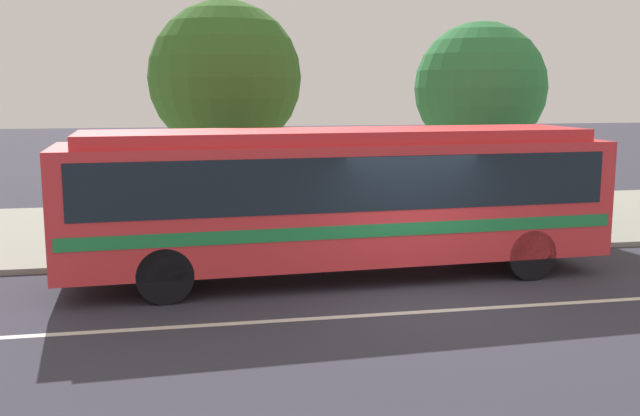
% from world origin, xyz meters
% --- Properties ---
extents(ground_plane, '(120.00, 120.00, 0.00)m').
position_xyz_m(ground_plane, '(0.00, 0.00, 0.00)').
color(ground_plane, '#353441').
extents(sidewalk_slab, '(60.00, 8.00, 0.12)m').
position_xyz_m(sidewalk_slab, '(0.00, 7.13, 0.06)').
color(sidewalk_slab, gray).
rests_on(sidewalk_slab, ground_plane).
extents(lane_stripe_center, '(56.00, 0.16, 0.01)m').
position_xyz_m(lane_stripe_center, '(0.00, -0.80, 0.00)').
color(lane_stripe_center, silver).
rests_on(lane_stripe_center, ground_plane).
extents(transit_bus, '(10.71, 2.89, 2.93)m').
position_xyz_m(transit_bus, '(-1.12, 1.78, 1.70)').
color(transit_bus, '#E7343A').
rests_on(transit_bus, ground_plane).
extents(pedestrian_waiting_near_sign, '(0.36, 0.36, 1.64)m').
position_xyz_m(pedestrian_waiting_near_sign, '(3.46, 5.16, 1.07)').
color(pedestrian_waiting_near_sign, '#2C343B').
rests_on(pedestrian_waiting_near_sign, sidewalk_slab).
extents(pedestrian_walking_along_curb, '(0.42, 0.42, 1.70)m').
position_xyz_m(pedestrian_walking_along_curb, '(-3.51, 4.49, 1.12)').
color(pedestrian_walking_along_curb, slate).
rests_on(pedestrian_walking_along_curb, sidewalk_slab).
extents(pedestrian_standing_by_tree, '(0.39, 0.39, 1.76)m').
position_xyz_m(pedestrian_standing_by_tree, '(2.30, 4.34, 1.15)').
color(pedestrian_standing_by_tree, navy).
rests_on(pedestrian_standing_by_tree, sidewalk_slab).
extents(bus_stop_sign, '(0.09, 0.44, 2.35)m').
position_xyz_m(bus_stop_sign, '(3.29, 3.54, 1.63)').
color(bus_stop_sign, gray).
rests_on(bus_stop_sign, sidewalk_slab).
extents(street_tree_near_stop, '(3.83, 3.83, 5.77)m').
position_xyz_m(street_tree_near_stop, '(-2.96, 6.62, 3.96)').
color(street_tree_near_stop, brown).
rests_on(street_tree_near_stop, sidewalk_slab).
extents(street_tree_mid_block, '(3.50, 3.50, 5.35)m').
position_xyz_m(street_tree_mid_block, '(3.79, 6.46, 3.72)').
color(street_tree_mid_block, brown).
rests_on(street_tree_mid_block, sidewalk_slab).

